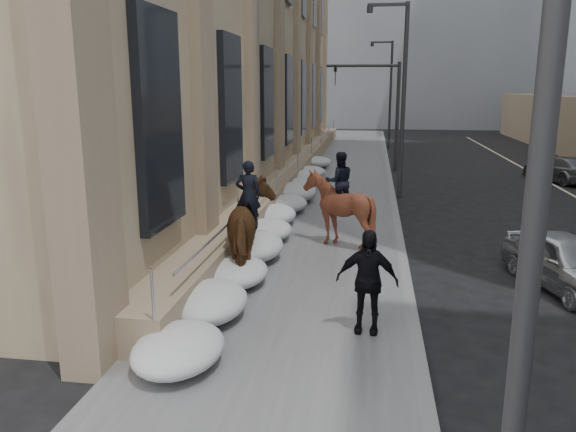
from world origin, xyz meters
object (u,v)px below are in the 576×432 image
Objects in this scene: pedestrian at (367,281)px; car_silver at (567,262)px; mounted_horse_right at (338,206)px; car_grey at (561,169)px; mounted_horse_left at (253,226)px.

pedestrian reaches higher than car_silver.
pedestrian is at bearing 81.19° from mounted_horse_right.
car_silver is 16.91m from car_grey.
mounted_horse_left reaches higher than mounted_horse_right.
car_grey is (9.41, 19.58, -0.47)m from pedestrian.
mounted_horse_right is 0.61× the size of car_grey.
mounted_horse_left is 1.45× the size of pedestrian.
mounted_horse_right is at bearing 102.94° from pedestrian.
mounted_horse_right is at bearing 139.44° from car_silver.
car_silver is 0.87× the size of car_grey.
car_silver is (4.64, 3.36, -0.46)m from pedestrian.
mounted_horse_left reaches higher than car_silver.
mounted_horse_right is (1.95, 2.75, -0.01)m from mounted_horse_left.
car_silver is at bearing 137.86° from mounted_horse_right.
mounted_horse_left is 4.26m from pedestrian.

